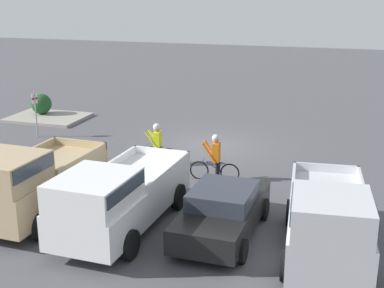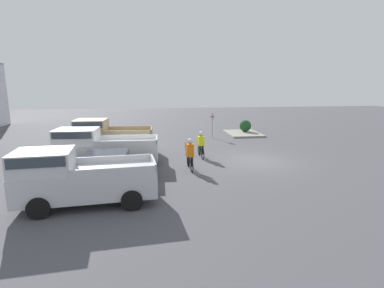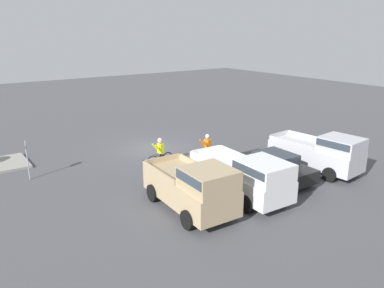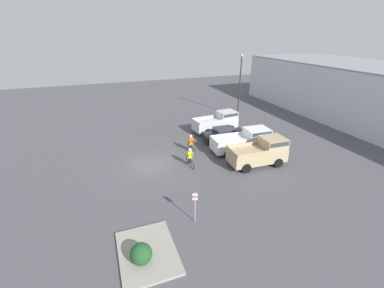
{
  "view_description": "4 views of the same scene",
  "coord_description": "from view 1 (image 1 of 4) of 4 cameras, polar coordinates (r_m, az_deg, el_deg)",
  "views": [
    {
      "loc": [
        -5.76,
        21.5,
        6.66
      ],
      "look_at": [
        -0.35,
        3.94,
        1.2
      ],
      "focal_mm": 50.0,
      "sensor_mm": 36.0,
      "label": 1
    },
    {
      "loc": [
        -16.53,
        6.19,
        4.5
      ],
      "look_at": [
        -0.35,
        3.94,
        1.2
      ],
      "focal_mm": 28.0,
      "sensor_mm": 36.0,
      "label": 2
    },
    {
      "loc": [
        11.43,
        20.72,
        7.42
      ],
      "look_at": [
        -0.35,
        3.94,
        1.2
      ],
      "focal_mm": 35.0,
      "sensor_mm": 36.0,
      "label": 3
    },
    {
      "loc": [
        19.3,
        -3.32,
        10.48
      ],
      "look_at": [
        -0.35,
        3.94,
        1.2
      ],
      "focal_mm": 24.0,
      "sensor_mm": 36.0,
      "label": 4
    }
  ],
  "objects": [
    {
      "name": "shrub",
      "position": [
        29.25,
        -15.78,
        4.14
      ],
      "size": [
        1.07,
        1.07,
        1.07
      ],
      "color": "#1E4C23",
      "rests_on": "curb_island"
    },
    {
      "name": "ground_plane",
      "position": [
        23.23,
        2.03,
        -0.11
      ],
      "size": [
        80.0,
        80.0,
        0.0
      ],
      "primitive_type": "plane",
      "color": "#4C4C51"
    },
    {
      "name": "cyclist_0",
      "position": [
        20.51,
        -3.77,
        0.07
      ],
      "size": [
        1.75,
        0.47,
        1.67
      ],
      "color": "black",
      "rests_on": "ground_plane"
    },
    {
      "name": "pickup_truck_1",
      "position": [
        14.92,
        -8.0,
        -5.58
      ],
      "size": [
        2.35,
        5.56,
        2.08
      ],
      "color": "white",
      "rests_on": "ground_plane"
    },
    {
      "name": "curb_island",
      "position": [
        28.76,
        -15.11,
        2.74
      ],
      "size": [
        3.83,
        2.87,
        0.15
      ],
      "primitive_type": "cube",
      "color": "gray",
      "rests_on": "ground_plane"
    },
    {
      "name": "pickup_truck_0",
      "position": [
        13.73,
        14.3,
        -7.87
      ],
      "size": [
        2.46,
        5.13,
        2.16
      ],
      "color": "silver",
      "rests_on": "ground_plane"
    },
    {
      "name": "pickup_truck_2",
      "position": [
        16.32,
        -16.78,
        -3.87
      ],
      "size": [
        2.39,
        4.89,
        2.27
      ],
      "color": "tan",
      "rests_on": "ground_plane"
    },
    {
      "name": "sedan_0",
      "position": [
        14.85,
        3.3,
        -7.13
      ],
      "size": [
        2.09,
        4.35,
        1.39
      ],
      "color": "black",
      "rests_on": "ground_plane"
    },
    {
      "name": "cyclist_1",
      "position": [
        18.81,
        2.49,
        -1.4
      ],
      "size": [
        1.8,
        0.47,
        1.72
      ],
      "color": "black",
      "rests_on": "ground_plane"
    },
    {
      "name": "fire_lane_sign",
      "position": [
        25.18,
        -16.35,
        3.55
      ],
      "size": [
        0.12,
        0.29,
        2.11
      ],
      "color": "#9E9EA3",
      "rests_on": "ground_plane"
    }
  ]
}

